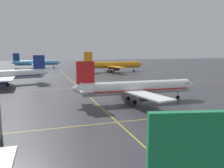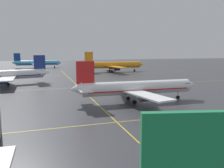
{
  "view_description": "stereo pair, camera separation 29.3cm",
  "coord_description": "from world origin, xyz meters",
  "px_view_note": "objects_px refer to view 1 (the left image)",
  "views": [
    {
      "loc": [
        -13.56,
        0.66,
        13.36
      ],
      "look_at": [
        5.11,
        58.61,
        4.23
      ],
      "focal_mm": 36.75,
      "sensor_mm": 36.0,
      "label": 1
    },
    {
      "loc": [
        -13.28,
        0.57,
        13.36
      ],
      "look_at": [
        5.11,
        58.61,
        4.23
      ],
      "focal_mm": 36.75,
      "sensor_mm": 36.0,
      "label": 2
    }
  ],
  "objects_px": {
    "airliner_far_right_stand": "(36,63)",
    "airliner_far_left_stand": "(112,65)",
    "airliner_third_row": "(2,75)",
    "airliner_second_row": "(136,88)"
  },
  "relations": [
    {
      "from": "airliner_far_right_stand",
      "to": "airliner_far_left_stand",
      "type": "bearing_deg",
      "value": -45.38
    },
    {
      "from": "airliner_far_left_stand",
      "to": "airliner_far_right_stand",
      "type": "distance_m",
      "value": 63.23
    },
    {
      "from": "airliner_far_left_stand",
      "to": "airliner_far_right_stand",
      "type": "bearing_deg",
      "value": 134.62
    },
    {
      "from": "airliner_far_right_stand",
      "to": "airliner_third_row",
      "type": "bearing_deg",
      "value": -97.93
    },
    {
      "from": "airliner_second_row",
      "to": "airliner_far_right_stand",
      "type": "bearing_deg",
      "value": 101.45
    },
    {
      "from": "airliner_third_row",
      "to": "airliner_far_right_stand",
      "type": "distance_m",
      "value": 84.13
    },
    {
      "from": "airliner_second_row",
      "to": "airliner_far_left_stand",
      "type": "height_order",
      "value": "airliner_far_left_stand"
    },
    {
      "from": "airliner_second_row",
      "to": "airliner_third_row",
      "type": "height_order",
      "value": "airliner_third_row"
    },
    {
      "from": "airliner_third_row",
      "to": "airliner_far_left_stand",
      "type": "distance_m",
      "value": 67.89
    },
    {
      "from": "airliner_second_row",
      "to": "airliner_third_row",
      "type": "xyz_separation_m",
      "value": [
        -36.77,
        40.89,
        0.18
      ]
    }
  ]
}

